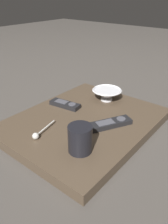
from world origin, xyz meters
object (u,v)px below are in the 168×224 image
object	(u,v)px
coffee_mug	(80,139)
teaspoon	(38,134)
cereal_bowl	(107,94)
tv_remote_near	(110,123)
tv_remote_far	(65,104)

from	to	relation	value
coffee_mug	teaspoon	distance (m)	0.18
coffee_mug	teaspoon	xyz separation A→B (m)	(0.18, 0.04, -0.04)
cereal_bowl	teaspoon	world-z (taller)	cereal_bowl
tv_remote_near	teaspoon	bearing A→B (deg)	55.51
cereal_bowl	teaspoon	bearing A→B (deg)	87.76
tv_remote_near	tv_remote_far	world-z (taller)	same
coffee_mug	tv_remote_far	distance (m)	0.35
cereal_bowl	teaspoon	size ratio (longest dim) A/B	1.08
coffee_mug	tv_remote_near	bearing A→B (deg)	-87.46
teaspoon	tv_remote_far	size ratio (longest dim) A/B	0.87
cereal_bowl	teaspoon	distance (m)	0.44
cereal_bowl	coffee_mug	world-z (taller)	coffee_mug
coffee_mug	tv_remote_far	world-z (taller)	coffee_mug
coffee_mug	teaspoon	bearing A→B (deg)	12.81
tv_remote_near	tv_remote_far	distance (m)	0.27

